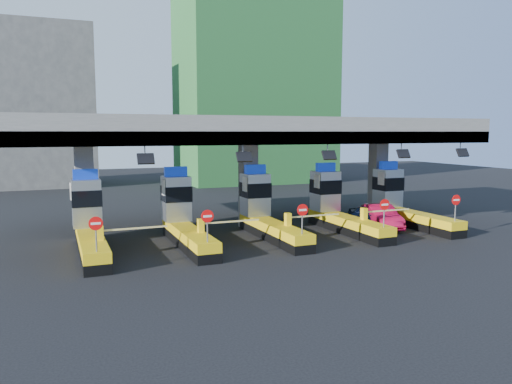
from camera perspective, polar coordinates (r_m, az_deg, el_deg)
name	(u,v)px	position (r m, az deg, el deg)	size (l,w,h in m)	color
ground	(266,236)	(29.84, 1.20, -5.05)	(120.00, 120.00, 0.00)	black
toll_canopy	(249,133)	(31.86, -0.82, 6.81)	(28.00, 12.09, 7.00)	slate
toll_lane_far_left	(89,224)	(27.57, -18.54, -3.45)	(4.43, 8.00, 4.16)	black
toll_lane_left	(183,218)	(28.29, -8.38, -2.91)	(4.43, 8.00, 4.16)	black
toll_lane_center	(265,212)	(29.84, 1.00, -2.33)	(4.43, 8.00, 4.16)	black
toll_lane_right	(337,208)	(32.11, 9.24, -1.76)	(4.43, 8.00, 4.16)	black
toll_lane_far_right	(401,203)	(34.94, 16.27, -1.25)	(4.43, 8.00, 4.16)	black
bg_building_scaffold	(254,69)	(63.84, -0.24, 13.92)	(18.00, 12.00, 28.00)	#1E5926
bg_building_concrete	(28,107)	(62.94, -24.57, 8.84)	(14.00, 10.00, 18.00)	#4C4C49
van	(375,216)	(33.45, 13.44, -2.73)	(1.64, 4.09, 1.39)	black
red_car	(381,216)	(33.25, 14.05, -2.72)	(1.58, 4.52, 1.49)	#B90E38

